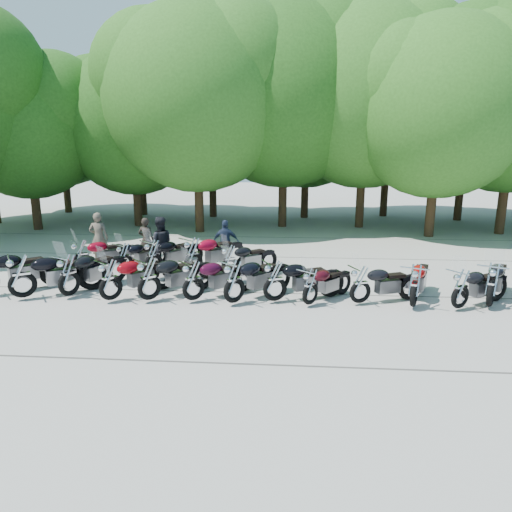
# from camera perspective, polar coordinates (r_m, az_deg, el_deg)

# --- Properties ---
(ground) EXTENTS (90.00, 90.00, 0.00)m
(ground) POSITION_cam_1_polar(r_m,az_deg,el_deg) (11.89, -0.55, -6.84)
(ground) COLOR gray
(ground) RESTS_ON ground
(tree_1) EXTENTS (6.97, 6.97, 8.55)m
(tree_1) POSITION_cam_1_polar(r_m,az_deg,el_deg) (25.87, -26.70, 14.11)
(tree_1) COLOR #3A2614
(tree_1) RESTS_ON ground
(tree_2) EXTENTS (7.31, 7.31, 8.97)m
(tree_2) POSITION_cam_1_polar(r_m,az_deg,el_deg) (25.35, -15.15, 15.64)
(tree_2) COLOR #3A2614
(tree_2) RESTS_ON ground
(tree_3) EXTENTS (8.70, 8.70, 10.67)m
(tree_3) POSITION_cam_1_polar(r_m,az_deg,el_deg) (22.92, -7.49, 18.80)
(tree_3) COLOR #3A2614
(tree_3) RESTS_ON ground
(tree_4) EXTENTS (9.13, 9.13, 11.20)m
(tree_4) POSITION_cam_1_polar(r_m,az_deg,el_deg) (24.34, 3.52, 19.30)
(tree_4) COLOR #3A2614
(tree_4) RESTS_ON ground
(tree_5) EXTENTS (9.04, 9.04, 11.10)m
(tree_5) POSITION_cam_1_polar(r_m,az_deg,el_deg) (24.71, 13.55, 18.74)
(tree_5) COLOR #3A2614
(tree_5) RESTS_ON ground
(tree_6) EXTENTS (8.00, 8.00, 9.82)m
(tree_6) POSITION_cam_1_polar(r_m,az_deg,el_deg) (22.97, 21.98, 16.70)
(tree_6) COLOR #3A2614
(tree_6) RESTS_ON ground
(tree_9) EXTENTS (7.59, 7.59, 9.32)m
(tree_9) POSITION_cam_1_polar(r_m,az_deg,el_deg) (32.18, -23.25, 14.84)
(tree_9) COLOR #3A2614
(tree_9) RESTS_ON ground
(tree_10) EXTENTS (7.78, 7.78, 9.55)m
(tree_10) POSITION_cam_1_polar(r_m,az_deg,el_deg) (29.61, -14.44, 15.96)
(tree_10) COLOR #3A2614
(tree_10) RESTS_ON ground
(tree_11) EXTENTS (7.56, 7.56, 9.28)m
(tree_11) POSITION_cam_1_polar(r_m,az_deg,el_deg) (27.98, -5.61, 16.15)
(tree_11) COLOR #3A2614
(tree_11) RESTS_ON ground
(tree_12) EXTENTS (7.88, 7.88, 9.67)m
(tree_12) POSITION_cam_1_polar(r_m,az_deg,el_deg) (27.64, 6.34, 16.64)
(tree_12) COLOR #3A2614
(tree_12) RESTS_ON ground
(tree_13) EXTENTS (8.31, 8.31, 10.20)m
(tree_13) POSITION_cam_1_polar(r_m,az_deg,el_deg) (29.22, 16.34, 16.64)
(tree_13) COLOR #3A2614
(tree_13) RESTS_ON ground
(tree_14) EXTENTS (8.02, 8.02, 9.84)m
(tree_14) POSITION_cam_1_polar(r_m,az_deg,el_deg) (28.94, 24.93, 15.58)
(tree_14) COLOR #3A2614
(tree_14) RESTS_ON ground
(motorcycle_1) EXTENTS (2.54, 2.11, 1.45)m
(motorcycle_1) POSITION_cam_1_polar(r_m,az_deg,el_deg) (14.04, -27.26, -2.10)
(motorcycle_1) COLOR black
(motorcycle_1) RESTS_ON ground
(motorcycle_2) EXTENTS (1.72, 2.54, 1.39)m
(motorcycle_2) POSITION_cam_1_polar(r_m,az_deg,el_deg) (13.71, -22.40, -2.07)
(motorcycle_2) COLOR black
(motorcycle_2) RESTS_ON ground
(motorcycle_3) EXTENTS (2.10, 2.26, 1.34)m
(motorcycle_3) POSITION_cam_1_polar(r_m,az_deg,el_deg) (12.93, -17.77, -2.70)
(motorcycle_3) COLOR maroon
(motorcycle_3) RESTS_ON ground
(motorcycle_4) EXTENTS (2.22, 2.26, 1.38)m
(motorcycle_4) POSITION_cam_1_polar(r_m,az_deg,el_deg) (12.65, -13.25, -2.68)
(motorcycle_4) COLOR black
(motorcycle_4) RESTS_ON ground
(motorcycle_5) EXTENTS (2.22, 2.04, 1.31)m
(motorcycle_5) POSITION_cam_1_polar(r_m,az_deg,el_deg) (12.42, -7.85, -2.89)
(motorcycle_5) COLOR #32061B
(motorcycle_5) RESTS_ON ground
(motorcycle_6) EXTENTS (2.20, 2.29, 1.38)m
(motorcycle_6) POSITION_cam_1_polar(r_m,az_deg,el_deg) (12.10, -2.75, -3.05)
(motorcycle_6) COLOR black
(motorcycle_6) RESTS_ON ground
(motorcycle_7) EXTENTS (2.45, 1.59, 1.33)m
(motorcycle_7) POSITION_cam_1_polar(r_m,az_deg,el_deg) (12.24, 2.40, -2.96)
(motorcycle_7) COLOR black
(motorcycle_7) RESTS_ON ground
(motorcycle_8) EXTENTS (1.82, 1.95, 1.16)m
(motorcycle_8) POSITION_cam_1_polar(r_m,az_deg,el_deg) (12.09, 6.82, -3.69)
(motorcycle_8) COLOR black
(motorcycle_8) RESTS_ON ground
(motorcycle_9) EXTENTS (2.23, 1.41, 1.21)m
(motorcycle_9) POSITION_cam_1_polar(r_m,az_deg,el_deg) (12.41, 12.94, -3.35)
(motorcycle_9) COLOR black
(motorcycle_9) RESTS_ON ground
(motorcycle_10) EXTENTS (1.57, 2.47, 1.34)m
(motorcycle_10) POSITION_cam_1_polar(r_m,az_deg,el_deg) (12.50, 19.25, -3.35)
(motorcycle_10) COLOR #940605
(motorcycle_10) RESTS_ON ground
(motorcycle_11) EXTENTS (2.18, 1.77, 1.23)m
(motorcycle_11) POSITION_cam_1_polar(r_m,az_deg,el_deg) (12.83, 24.25, -3.63)
(motorcycle_11) COLOR black
(motorcycle_11) RESTS_ON ground
(motorcycle_12) EXTENTS (1.86, 2.48, 1.38)m
(motorcycle_12) POSITION_cam_1_polar(r_m,az_deg,el_deg) (13.30, 27.41, -3.06)
(motorcycle_12) COLOR black
(motorcycle_12) RESTS_ON ground
(motorcycle_14) EXTENTS (2.16, 2.05, 1.29)m
(motorcycle_14) POSITION_cam_1_polar(r_m,az_deg,el_deg) (16.22, -21.00, 0.14)
(motorcycle_14) COLOR maroon
(motorcycle_14) RESTS_ON ground
(motorcycle_15) EXTENTS (1.66, 2.11, 1.18)m
(motorcycle_15) POSITION_cam_1_polar(r_m,az_deg,el_deg) (15.73, -16.13, -0.08)
(motorcycle_15) COLOR black
(motorcycle_15) RESTS_ON ground
(motorcycle_16) EXTENTS (2.04, 2.33, 1.35)m
(motorcycle_16) POSITION_cam_1_polar(r_m,az_deg,el_deg) (15.28, -12.72, 0.05)
(motorcycle_16) COLOR black
(motorcycle_16) RESTS_ON ground
(motorcycle_17) EXTENTS (2.27, 2.47, 1.45)m
(motorcycle_17) POSITION_cam_1_polar(r_m,az_deg,el_deg) (14.97, -7.86, 0.20)
(motorcycle_17) COLOR maroon
(motorcycle_17) RESTS_ON ground
(motorcycle_18) EXTENTS (2.07, 1.85, 1.21)m
(motorcycle_18) POSITION_cam_1_polar(r_m,az_deg,el_deg) (14.71, -3.32, -0.43)
(motorcycle_18) COLOR black
(motorcycle_18) RESTS_ON ground
(rider_0) EXTENTS (0.73, 0.53, 1.86)m
(rider_0) POSITION_cam_1_polar(r_m,az_deg,el_deg) (17.52, -19.05, 2.17)
(rider_0) COLOR brown
(rider_0) RESTS_ON ground
(rider_1) EXTENTS (1.05, 0.90, 1.85)m
(rider_1) POSITION_cam_1_polar(r_m,az_deg,el_deg) (15.91, -11.91, 1.54)
(rider_1) COLOR black
(rider_1) RESTS_ON ground
(rider_2) EXTENTS (0.97, 0.45, 1.61)m
(rider_2) POSITION_cam_1_polar(r_m,az_deg,el_deg) (16.41, -3.80, 1.74)
(rider_2) COLOR #222E47
(rider_2) RESTS_ON ground
(rider_3) EXTENTS (0.65, 0.48, 1.66)m
(rider_3) POSITION_cam_1_polar(r_m,az_deg,el_deg) (17.13, -13.55, 1.96)
(rider_3) COLOR black
(rider_3) RESTS_ON ground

